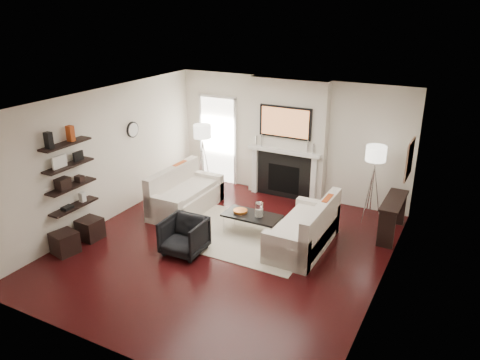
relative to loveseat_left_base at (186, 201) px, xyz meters
The scene contains 71 objects.
room_envelope 2.22m from the loveseat_left_base, 34.86° to the right, with size 6.00×6.00×6.00m.
chimney_breast 2.63m from the loveseat_left_base, 48.68° to the left, with size 1.80×0.25×2.70m, color silver.
fireplace_surround 2.30m from the loveseat_left_base, 46.43° to the left, with size 1.30×0.02×1.04m, color black.
firebox 2.28m from the loveseat_left_base, 46.34° to the left, with size 0.75×0.02×0.65m, color black.
mantel_pilaster_l 1.86m from the loveseat_left_base, 62.35° to the left, with size 0.12×0.08×1.10m, color white.
mantel_pilaster_r 2.82m from the loveseat_left_base, 35.27° to the left, with size 0.12×0.08×1.10m, color white.
mantel_shelf 2.42m from the loveseat_left_base, 45.55° to the left, with size 1.70×0.18×0.07m, color white.
tv_body 2.75m from the loveseat_left_base, 45.99° to the left, with size 1.20×0.06×0.70m, color black.
tv_screen 2.73m from the loveseat_left_base, 45.42° to the left, with size 1.10×0.01×0.62m, color #BF723F.
candlestick_l_tall 2.20m from the loveseat_left_base, 57.67° to the left, with size 0.04×0.04×0.30m, color silver.
candlestick_l_short 2.12m from the loveseat_left_base, 61.10° to the left, with size 0.04×0.04×0.24m, color silver.
candlestick_r_tall 2.88m from the loveseat_left_base, 37.21° to the left, with size 0.04×0.04×0.30m, color silver.
candlestick_r_short 2.96m from the loveseat_left_base, 35.58° to the left, with size 0.04×0.04×0.24m, color silver.
hallway_panel 2.09m from the loveseat_left_base, 98.50° to the left, with size 0.90×0.02×2.10m, color white.
door_trim_l 2.19m from the loveseat_left_base, 112.20° to the left, with size 0.06×0.06×2.16m, color white.
door_trim_r 2.06m from the loveseat_left_base, 83.96° to the left, with size 0.06×0.06×2.16m, color white.
door_trim_top 2.69m from the loveseat_left_base, 98.59° to the left, with size 1.02×0.06×0.06m, color white.
rug 1.75m from the loveseat_left_base, 15.76° to the right, with size 2.60×2.00×0.01m, color beige.
loveseat_left_base is the anchor object (origin of this frame).
loveseat_left_back 0.46m from the loveseat_left_base, behind, with size 0.18×1.80×0.80m, color beige.
loveseat_left_arm_n 0.81m from the loveseat_left_base, 90.00° to the right, with size 0.85×0.18×0.60m, color beige.
loveseat_left_arm_s 0.81m from the loveseat_left_base, 90.00° to the left, with size 0.85×0.18×0.60m, color beige.
loveseat_left_cushion 0.26m from the loveseat_left_base, ahead, with size 0.63×1.44×0.10m, color beige.
pillow_left_orange 0.69m from the loveseat_left_base, 138.15° to the left, with size 0.10×0.42×0.42m, color #A53D14.
pillow_left_charcoal 0.68m from the loveseat_left_base, 138.15° to the right, with size 0.10×0.40×0.40m, color black.
loveseat_right_base 2.81m from the loveseat_left_base, ahead, with size 0.85×1.80×0.42m, color beige.
loveseat_right_back 3.16m from the loveseat_left_base, ahead, with size 0.18×1.80×0.80m, color beige.
loveseat_right_arm_n 3.02m from the loveseat_left_base, 22.74° to the right, with size 0.85×0.18×0.60m, color beige.
loveseat_right_arm_s 2.83m from the loveseat_left_base, ahead, with size 0.85×0.18×0.60m, color beige.
loveseat_right_cushion 2.77m from the loveseat_left_base, ahead, with size 0.63×1.44×0.10m, color beige.
pillow_right_orange 3.17m from the loveseat_left_base, ahead, with size 0.10×0.42×0.42m, color #A53D14.
pillow_right_charcoal 3.23m from the loveseat_left_base, 11.90° to the right, with size 0.10×0.40×0.40m, color black.
coffee_table 1.79m from the loveseat_left_base, 11.26° to the right, with size 1.10×0.55×0.04m, color black.
coffee_leg_nw 1.37m from the loveseat_left_base, 24.46° to the right, with size 0.02×0.02×0.38m, color silver.
coffee_leg_ne 2.32m from the loveseat_left_base, 14.18° to the right, with size 0.02×0.02×0.38m, color silver.
coffee_leg_sw 1.26m from the loveseat_left_base, ahead, with size 0.02×0.02×0.38m, color silver.
coffee_leg_se 2.25m from the loveseat_left_base, ahead, with size 0.02×0.02×0.38m, color silver.
hurricane_glass 1.96m from the loveseat_left_base, 10.39° to the right, with size 0.16×0.16×0.28m, color white.
hurricane_candle 1.95m from the loveseat_left_base, 10.39° to the right, with size 0.10×0.10×0.15m, color white.
copper_bowl 1.56m from the loveseat_left_base, 13.08° to the right, with size 0.27×0.27×0.05m, color #CB6521.
armchair 1.84m from the loveseat_left_base, 57.17° to the right, with size 0.70×0.66×0.72m, color black.
lamp_left_post 1.26m from the loveseat_left_base, 103.59° to the left, with size 0.02×0.02×1.20m, color silver.
lamp_left_shade 1.73m from the loveseat_left_base, 103.59° to the left, with size 0.40×0.40×0.30m, color white.
lamp_left_leg_a 1.24m from the loveseat_left_base, 98.39° to the left, with size 0.02×0.02×1.25m, color silver.
lamp_left_leg_b 1.36m from the loveseat_left_base, 104.96° to the left, with size 0.02×0.02×1.25m, color silver.
lamp_left_leg_c 1.19m from the loveseat_left_base, 107.46° to the left, with size 0.02×0.02×1.25m, color silver.
lamp_right_post 3.88m from the loveseat_left_base, 20.45° to the left, with size 0.02×0.02×1.20m, color silver.
lamp_right_shade 4.06m from the loveseat_left_base, 20.45° to the left, with size 0.40×0.40×0.30m, color white.
lamp_right_leg_a 3.98m from the loveseat_left_base, 19.90° to the left, with size 0.02×0.02×1.25m, color silver.
lamp_right_leg_b 3.86m from the loveseat_left_base, 22.07° to the left, with size 0.02×0.02×1.25m, color silver.
lamp_right_leg_c 3.80m from the loveseat_left_base, 19.39° to the left, with size 0.02×0.02×1.25m, color silver.
console_top 4.26m from the loveseat_left_base, 11.98° to the left, with size 0.35×1.20×0.04m, color black.
console_leg_n 4.15m from the loveseat_left_base, ahead, with size 0.30×0.04×0.71m, color black.
console_leg_s 4.38m from the loveseat_left_base, 19.04° to the left, with size 0.30×0.04×0.71m, color black.
wall_art 4.60m from the loveseat_left_base, 12.57° to the left, with size 0.03×0.70×0.70m, color #986C4C.
shelf_bottom 2.39m from the loveseat_left_base, 116.70° to the right, with size 0.25×1.00×0.04m, color black.
shelf_lower 2.51m from the loveseat_left_base, 116.70° to the right, with size 0.25×1.00×0.04m, color black.
shelf_upper 2.67m from the loveseat_left_base, 116.70° to the right, with size 0.25×1.00×0.04m, color black.
shelf_top 2.89m from the loveseat_left_base, 116.70° to the right, with size 0.25×1.00×0.04m, color black.
decor_magfile_a 3.23m from the loveseat_left_base, 113.41° to the right, with size 0.12×0.10×0.28m, color black.
decor_magfile_b 2.89m from the loveseat_left_base, 118.32° to the right, with size 0.12×0.10×0.28m, color #A53D14.
decor_frame_a 2.88m from the loveseat_left_base, 114.80° to the right, with size 0.04×0.30×0.22m, color white.
decor_frame_b 2.54m from the loveseat_left_base, 119.72° to the right, with size 0.04×0.22×0.18m, color black.
decor_wine_rack 2.70m from the loveseat_left_base, 114.89° to the right, with size 0.18×0.25×0.20m, color black.
decor_box_small 2.36m from the loveseat_left_base, 119.22° to the right, with size 0.15×0.12×0.12m, color black.
decor_books 2.54m from the loveseat_left_base, 115.08° to the right, with size 0.14×0.20×0.05m, color black.
decor_box_tall 2.23m from the loveseat_left_base, 119.32° to the right, with size 0.10×0.10×0.18m, color white.
clock_rim 1.90m from the loveseat_left_base, behind, with size 0.34×0.34×0.04m, color black.
clock_face 1.88m from the loveseat_left_base, behind, with size 0.29×0.29×0.01m, color white.
ottoman_near 2.12m from the loveseat_left_base, 115.16° to the right, with size 0.40×0.40×0.40m, color black.
ottoman_far 2.70m from the loveseat_left_base, 109.54° to the right, with size 0.40×0.40×0.40m, color black.
Camera 1 is at (3.76, -6.54, 4.25)m, focal length 35.00 mm.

